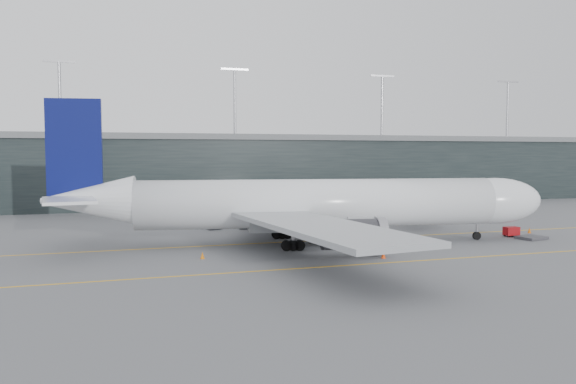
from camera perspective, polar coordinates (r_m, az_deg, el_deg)
name	(u,v)px	position (r m, az deg, el deg)	size (l,w,h in m)	color
ground	(273,238)	(75.18, -1.51, -4.66)	(320.00, 320.00, 0.00)	#5D5D62
taxiline_a	(282,242)	(71.38, -0.63, -5.12)	(160.00, 0.25, 0.02)	gold
taxiline_b	(328,267)	(56.48, 4.07, -7.56)	(160.00, 0.25, 0.02)	gold
taxiline_lead_main	(270,219)	(95.60, -1.89, -2.80)	(0.25, 60.00, 0.02)	gold
terminal	(205,169)	(131.14, -8.43, 2.34)	(240.00, 36.00, 29.00)	black
main_aircraft	(314,204)	(69.65, 2.69, -1.27)	(62.60, 58.24, 17.58)	white
jet_bridge	(389,192)	(103.64, 10.21, 0.03)	(17.16, 43.98, 5.68)	#2B2A2F
gse_cart	(511,231)	(81.96, 21.74, -3.71)	(1.96, 1.29, 1.31)	#A10B10
baggage_dolly	(531,237)	(80.60, 23.49, -4.26)	(3.44, 2.76, 0.34)	#3C3C41
uld_a	(213,223)	(83.67, -7.61, -3.13)	(2.36, 2.05, 1.87)	#323237
uld_b	(243,222)	(85.28, -4.64, -3.04)	(2.26, 2.04, 1.69)	#323237
uld_c	(246,223)	(83.79, -4.32, -3.13)	(2.29, 2.00, 1.79)	#323237
cone_nose	(529,230)	(86.33, 23.32, -3.60)	(0.49, 0.49, 0.79)	#E05F0C
cone_wing_stbd	(383,255)	(61.47, 9.67, -6.29)	(0.50, 0.50, 0.80)	#FE440E
cone_wing_port	(306,223)	(88.29, 1.79, -3.16)	(0.41, 0.41, 0.64)	orange
cone_tail	(202,255)	(60.99, -8.69, -6.38)	(0.48, 0.48, 0.76)	orange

